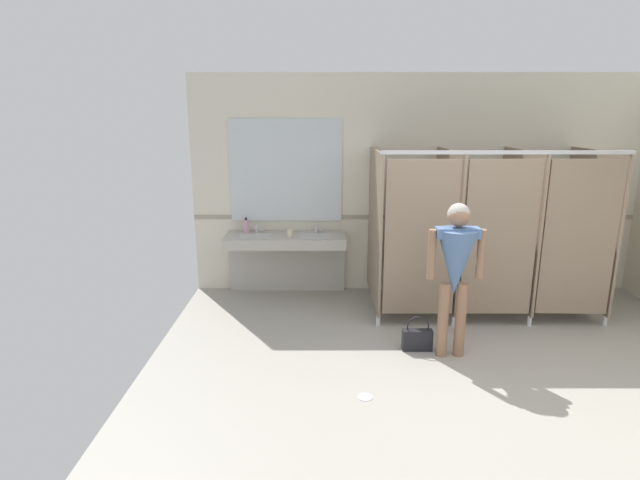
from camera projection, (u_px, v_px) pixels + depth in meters
The scene contains 11 objects.
ground_plane at pixel (480, 399), 4.52m from camera, with size 6.41×6.24×0.10m, color #9E998E.
wall_back at pixel (424, 185), 6.93m from camera, with size 6.41×0.12×2.97m, color beige.
wall_back_tile_band at pixel (423, 217), 6.98m from camera, with size 6.41×0.01×0.06m, color #9E937F.
vanity_counter at pixel (285, 250), 6.89m from camera, with size 1.62×0.54×0.97m.
mirror_panel at pixel (285, 171), 6.81m from camera, with size 1.52×0.02×1.38m, color silver.
bathroom_stalls at pixel (486, 229), 6.11m from camera, with size 2.76×1.35×2.06m.
person_standing at pixel (455, 262), 4.99m from camera, with size 0.57×0.40×1.61m.
handbag at pixel (417, 338), 5.32m from camera, with size 0.32×0.10×0.39m.
soap_dispenser at pixel (245, 226), 6.88m from camera, with size 0.07×0.07×0.22m.
paper_cup at pixel (289, 234), 6.63m from camera, with size 0.07×0.07×0.11m, color beige.
floor_drain_cover at pixel (364, 397), 4.46m from camera, with size 0.14×0.14×0.01m, color #B7BABF.
Camera 1 is at (-1.45, -4.03, 2.45)m, focal length 28.15 mm.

